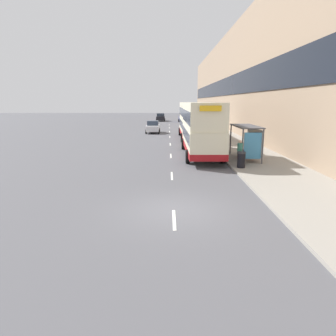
% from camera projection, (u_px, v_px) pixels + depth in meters
% --- Properties ---
extents(ground_plane, '(220.00, 220.00, 0.00)m').
position_uv_depth(ground_plane, '(172.00, 211.00, 12.26)').
color(ground_plane, '#515156').
extents(pavement, '(5.00, 93.00, 0.14)m').
position_uv_depth(pavement, '(207.00, 128.00, 49.86)').
color(pavement, gray).
rests_on(pavement, ground_plane).
extents(terrace_facade, '(3.10, 93.00, 14.94)m').
position_uv_depth(terrace_facade, '(233.00, 82.00, 48.27)').
color(terrace_facade, '#9E846B').
rests_on(terrace_facade, ground_plane).
extents(lane_mark_0, '(0.12, 2.00, 0.01)m').
position_uv_depth(lane_mark_0, '(173.00, 220.00, 11.30)').
color(lane_mark_0, silver).
rests_on(lane_mark_0, ground_plane).
extents(lane_mark_1, '(0.12, 2.00, 0.01)m').
position_uv_depth(lane_mark_1, '(171.00, 176.00, 17.97)').
color(lane_mark_1, silver).
rests_on(lane_mark_1, ground_plane).
extents(lane_mark_2, '(0.12, 2.00, 0.01)m').
position_uv_depth(lane_mark_2, '(170.00, 156.00, 24.63)').
color(lane_mark_2, silver).
rests_on(lane_mark_2, ground_plane).
extents(lane_mark_3, '(0.12, 2.00, 0.01)m').
position_uv_depth(lane_mark_3, '(169.00, 144.00, 31.30)').
color(lane_mark_3, silver).
rests_on(lane_mark_3, ground_plane).
extents(lane_mark_4, '(0.12, 2.00, 0.01)m').
position_uv_depth(lane_mark_4, '(169.00, 137.00, 37.97)').
color(lane_mark_4, silver).
rests_on(lane_mark_4, ground_plane).
extents(lane_mark_5, '(0.12, 2.00, 0.01)m').
position_uv_depth(lane_mark_5, '(168.00, 132.00, 44.63)').
color(lane_mark_5, silver).
rests_on(lane_mark_5, ground_plane).
extents(lane_mark_6, '(0.12, 2.00, 0.01)m').
position_uv_depth(lane_mark_6, '(168.00, 128.00, 51.30)').
color(lane_mark_6, silver).
rests_on(lane_mark_6, ground_plane).
extents(lane_mark_7, '(0.12, 2.00, 0.01)m').
position_uv_depth(lane_mark_7, '(168.00, 125.00, 57.97)').
color(lane_mark_7, silver).
rests_on(lane_mark_7, ground_plane).
extents(bus_shelter, '(1.60, 4.20, 2.48)m').
position_uv_depth(bus_shelter, '(248.00, 136.00, 22.12)').
color(bus_shelter, '#4C4C51').
rests_on(bus_shelter, ground_plane).
extents(double_decker_bus_near, '(2.85, 10.10, 4.30)m').
position_uv_depth(double_decker_bus_near, '(200.00, 128.00, 24.27)').
color(double_decker_bus_near, beige).
rests_on(double_decker_bus_near, ground_plane).
extents(double_decker_bus_ahead, '(2.85, 10.54, 4.30)m').
position_uv_depth(double_decker_bus_ahead, '(190.00, 120.00, 35.78)').
color(double_decker_bus_ahead, beige).
rests_on(double_decker_bus_ahead, ground_plane).
extents(car_0, '(2.09, 4.60, 1.78)m').
position_uv_depth(car_0, '(159.00, 117.00, 69.21)').
color(car_0, black).
rests_on(car_0, ground_plane).
extents(car_1, '(1.97, 3.96, 1.71)m').
position_uv_depth(car_1, '(152.00, 127.00, 42.78)').
color(car_1, silver).
rests_on(car_1, ground_plane).
extents(car_2, '(2.01, 3.87, 1.80)m').
position_uv_depth(car_2, '(182.00, 118.00, 66.40)').
color(car_2, navy).
rests_on(car_2, ground_plane).
extents(pedestrian_at_shelter, '(0.32, 0.32, 1.64)m').
position_uv_depth(pedestrian_at_shelter, '(253.00, 144.00, 24.29)').
color(pedestrian_at_shelter, '#23232D').
rests_on(pedestrian_at_shelter, ground_plane).
extents(pedestrian_1, '(0.34, 0.34, 1.74)m').
position_uv_depth(pedestrian_1, '(238.00, 152.00, 20.10)').
color(pedestrian_1, '#23232D').
rests_on(pedestrian_1, ground_plane).
extents(litter_bin, '(0.55, 0.55, 1.05)m').
position_uv_depth(litter_bin, '(240.00, 160.00, 19.52)').
color(litter_bin, black).
rests_on(litter_bin, ground_plane).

